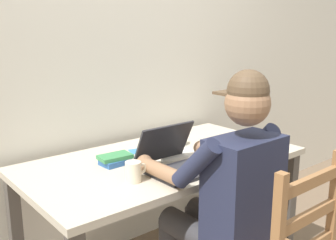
# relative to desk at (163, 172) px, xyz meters

# --- Properties ---
(back_wall) EXTENTS (6.00, 0.04, 2.60)m
(back_wall) POSITION_rel_desk_xyz_m (0.00, 0.48, 0.65)
(back_wall) COLOR silver
(back_wall) RESTS_ON ground
(desk) EXTENTS (1.52, 0.80, 0.73)m
(desk) POSITION_rel_desk_xyz_m (0.00, 0.00, 0.00)
(desk) COLOR #BCB29E
(desk) RESTS_ON ground
(seated_person) EXTENTS (0.50, 0.60, 1.26)m
(seated_person) POSITION_rel_desk_xyz_m (-0.02, -0.48, 0.05)
(seated_person) COLOR #232842
(seated_person) RESTS_ON ground
(laptop) EXTENTS (0.33, 0.33, 0.22)m
(laptop) POSITION_rel_desk_xyz_m (-0.07, -0.19, 0.14)
(laptop) COLOR #232328
(laptop) RESTS_ON desk
(computer_mouse) EXTENTS (0.06, 0.10, 0.03)m
(computer_mouse) POSITION_rel_desk_xyz_m (0.16, -0.26, 0.10)
(computer_mouse) COLOR black
(computer_mouse) RESTS_ON desk
(coffee_mug_white) EXTENTS (0.11, 0.07, 0.10)m
(coffee_mug_white) POSITION_rel_desk_xyz_m (-0.32, -0.18, 0.14)
(coffee_mug_white) COLOR beige
(coffee_mug_white) RESTS_ON desk
(coffee_mug_dark) EXTENTS (0.11, 0.08, 0.09)m
(coffee_mug_dark) POSITION_rel_desk_xyz_m (0.21, 0.12, 0.13)
(coffee_mug_dark) COLOR #38281E
(coffee_mug_dark) RESTS_ON desk
(book_stack_main) EXTENTS (0.18, 0.12, 0.05)m
(book_stack_main) POSITION_rel_desk_xyz_m (-0.26, 0.07, 0.11)
(book_stack_main) COLOR #2D5B9E
(book_stack_main) RESTS_ON desk
(paper_pile_near_laptop) EXTENTS (0.27, 0.25, 0.01)m
(paper_pile_near_laptop) POSITION_rel_desk_xyz_m (0.08, -0.02, 0.09)
(paper_pile_near_laptop) COLOR white
(paper_pile_near_laptop) RESTS_ON desk
(paper_pile_back_corner) EXTENTS (0.26, 0.23, 0.01)m
(paper_pile_back_corner) POSITION_rel_desk_xyz_m (0.14, -0.22, 0.09)
(paper_pile_back_corner) COLOR silver
(paper_pile_back_corner) RESTS_ON desk
(landscape_photo_print) EXTENTS (0.15, 0.12, 0.00)m
(landscape_photo_print) POSITION_rel_desk_xyz_m (-0.02, 0.18, 0.09)
(landscape_photo_print) COLOR teal
(landscape_photo_print) RESTS_ON desk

